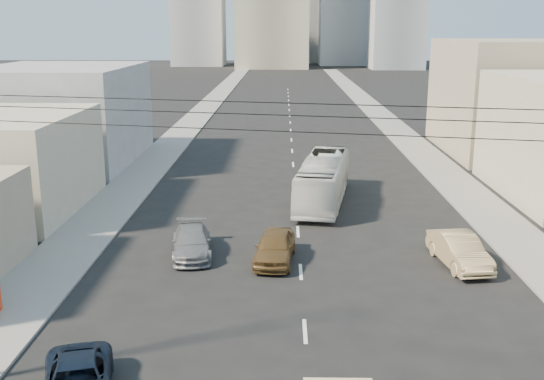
{
  "coord_description": "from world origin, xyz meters",
  "views": [
    {
      "loc": [
        -0.86,
        -13.85,
        11.09
      ],
      "look_at": [
        -1.38,
        15.74,
        3.5
      ],
      "focal_mm": 42.0,
      "sensor_mm": 36.0,
      "label": 1
    }
  ],
  "objects_px": {
    "city_bus": "(323,180)",
    "sedan_tan": "(459,250)",
    "sedan_grey": "(192,242)",
    "sedan_brown": "(275,247)"
  },
  "relations": [
    {
      "from": "sedan_tan",
      "to": "sedan_grey",
      "type": "bearing_deg",
      "value": 166.54
    },
    {
      "from": "city_bus",
      "to": "sedan_brown",
      "type": "height_order",
      "value": "city_bus"
    },
    {
      "from": "sedan_brown",
      "to": "sedan_grey",
      "type": "distance_m",
      "value": 4.25
    },
    {
      "from": "city_bus",
      "to": "sedan_tan",
      "type": "xyz_separation_m",
      "value": [
        5.83,
        -11.23,
        -0.73
      ]
    },
    {
      "from": "city_bus",
      "to": "sedan_tan",
      "type": "bearing_deg",
      "value": -52.93
    },
    {
      "from": "city_bus",
      "to": "sedan_grey",
      "type": "relative_size",
      "value": 2.32
    },
    {
      "from": "city_bus",
      "to": "sedan_grey",
      "type": "height_order",
      "value": "city_bus"
    },
    {
      "from": "sedan_brown",
      "to": "sedan_grey",
      "type": "bearing_deg",
      "value": 174.09
    },
    {
      "from": "sedan_tan",
      "to": "sedan_grey",
      "type": "distance_m",
      "value": 13.03
    },
    {
      "from": "city_bus",
      "to": "sedan_grey",
      "type": "distance_m",
      "value": 12.33
    }
  ]
}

